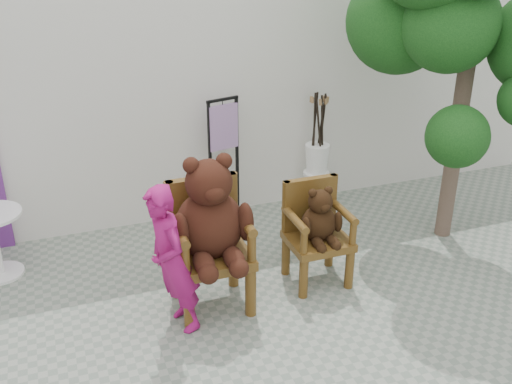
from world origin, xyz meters
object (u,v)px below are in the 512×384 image
(chair_small, at_px, (317,224))
(person, at_px, (172,260))
(stool_bucket, at_px, (317,158))
(chair_big, at_px, (210,225))
(display_stand, at_px, (224,175))

(chair_small, xyz_separation_m, person, (-1.51, -0.31, 0.08))
(stool_bucket, bearing_deg, chair_small, -114.97)
(chair_big, bearing_deg, stool_bucket, 41.65)
(person, distance_m, display_stand, 2.12)
(person, relative_size, stool_bucket, 0.96)
(chair_small, bearing_deg, person, -168.39)
(chair_small, bearing_deg, chair_big, -175.99)
(chair_big, distance_m, chair_small, 1.13)
(chair_small, relative_size, stool_bucket, 0.71)
(display_stand, bearing_deg, person, -132.60)
(chair_big, bearing_deg, display_stand, 68.87)
(display_stand, bearing_deg, chair_small, -86.17)
(chair_small, distance_m, stool_bucket, 1.70)
(chair_big, relative_size, display_stand, 1.00)
(stool_bucket, bearing_deg, person, -140.26)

